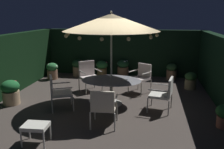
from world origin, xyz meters
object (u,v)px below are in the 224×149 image
potted_plant_left_far (52,70)px  potted_plant_right_far (123,68)px  patio_chair_east (58,90)px  patio_dining_table (111,84)px  patio_chair_south (164,92)px  ottoman_footrest (36,127)px  potted_plant_back_left (11,92)px  patio_chair_north (142,76)px  patio_chair_southeast (104,105)px  potted_plant_back_right (102,68)px  patio_chair_northeast (89,74)px  potted_plant_front_corner (191,80)px  potted_plant_right_near (172,71)px  potted_plant_back_center (78,67)px  patio_umbrella (111,22)px

potted_plant_left_far → potted_plant_right_far: size_ratio=0.94×
patio_chair_east → patio_dining_table: bearing=24.8°
patio_chair_south → potted_plant_right_far: bearing=113.4°
patio_chair_south → ottoman_footrest: 3.47m
potted_plant_right_far → patio_chair_south: bearing=-66.6°
ottoman_footrest → potted_plant_back_left: size_ratio=0.71×
patio_chair_north → patio_chair_southeast: patio_chair_north is taller
potted_plant_back_right → patio_chair_southeast: bearing=-77.7°
patio_dining_table → patio_chair_north: size_ratio=1.82×
patio_chair_northeast → potted_plant_back_right: patio_chair_northeast is taller
ottoman_footrest → patio_dining_table: bearing=65.6°
patio_chair_east → ottoman_footrest: patio_chair_east is taller
patio_dining_table → potted_plant_right_far: 3.34m
patio_chair_northeast → patio_chair_east: bearing=-102.5°
patio_dining_table → potted_plant_front_corner: size_ratio=2.89×
patio_chair_east → potted_plant_front_corner: patio_chair_east is taller
patio_chair_southeast → potted_plant_front_corner: bearing=54.7°
potted_plant_right_near → potted_plant_front_corner: size_ratio=1.08×
patio_chair_east → potted_plant_right_near: patio_chair_east is taller
patio_chair_east → ottoman_footrest: (0.25, -1.87, -0.18)m
potted_plant_back_center → potted_plant_back_right: size_ratio=1.03×
potted_plant_right_near → potted_plant_right_far: size_ratio=0.92×
potted_plant_left_far → potted_plant_right_far: bearing=17.8°
patio_chair_northeast → potted_plant_right_far: 2.35m
potted_plant_right_near → potted_plant_front_corner: 1.36m
potted_plant_left_far → patio_dining_table: bearing=-40.3°
patio_chair_south → potted_plant_right_near: (0.45, 3.46, -0.20)m
potted_plant_right_near → potted_plant_right_far: bearing=175.4°
potted_plant_left_far → potted_plant_back_left: bearing=-91.1°
potted_plant_front_corner → potted_plant_back_left: potted_plant_back_left is taller
potted_plant_front_corner → potted_plant_back_center: size_ratio=0.85×
potted_plant_right_near → patio_chair_south: bearing=-97.4°
patio_dining_table → potted_plant_back_left: (-2.93, -0.50, -0.22)m
patio_chair_northeast → potted_plant_back_center: (-1.01, 1.96, -0.20)m
patio_dining_table → potted_plant_right_near: bearing=58.3°
potted_plant_left_far → potted_plant_front_corner: bearing=-5.1°
patio_umbrella → potted_plant_back_left: 3.58m
potted_plant_left_far → potted_plant_back_center: potted_plant_back_center is taller
patio_chair_east → potted_plant_front_corner: size_ratio=1.58×
patio_chair_north → potted_plant_right_near: bearing=58.9°
potted_plant_left_far → potted_plant_back_left: size_ratio=0.92×
potted_plant_front_corner → potted_plant_right_far: 2.95m
potted_plant_back_center → potted_plant_back_right: 1.06m
patio_chair_southeast → ottoman_footrest: 1.58m
patio_dining_table → patio_chair_southeast: (0.08, -1.53, -0.05)m
potted_plant_right_far → patio_chair_north: bearing=-66.6°
patio_chair_south → potted_plant_back_left: patio_chair_south is taller
potted_plant_front_corner → potted_plant_back_right: 3.68m
patio_umbrella → ottoman_footrest: size_ratio=5.17×
ottoman_footrest → potted_plant_right_near: potted_plant_right_near is taller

